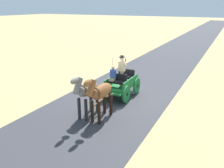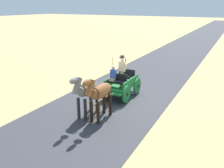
{
  "view_description": "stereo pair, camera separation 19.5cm",
  "coord_description": "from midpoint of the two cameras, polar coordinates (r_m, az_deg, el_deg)",
  "views": [
    {
      "loc": [
        -5.5,
        11.5,
        5.08
      ],
      "look_at": [
        -0.11,
        1.23,
        1.1
      ],
      "focal_mm": 36.91,
      "sensor_mm": 36.0,
      "label": 1
    },
    {
      "loc": [
        -5.68,
        11.4,
        5.08
      ],
      "look_at": [
        -0.11,
        1.23,
        1.1
      ],
      "focal_mm": 36.91,
      "sensor_mm": 36.0,
      "label": 2
    }
  ],
  "objects": [
    {
      "name": "horse_drawn_carriage",
      "position": [
        13.29,
        1.83,
        0.22
      ],
      "size": [
        1.44,
        4.5,
        2.5
      ],
      "color": "#1E7233",
      "rests_on": "ground"
    },
    {
      "name": "road_surface",
      "position": [
        13.72,
        1.58,
        -2.79
      ],
      "size": [
        5.87,
        160.0,
        0.01
      ],
      "primitive_type": "cube",
      "color": "#38383D",
      "rests_on": "ground"
    },
    {
      "name": "horse_off_side",
      "position": [
        10.81,
        -6.79,
        -1.54
      ],
      "size": [
        0.65,
        2.13,
        2.21
      ],
      "color": "gray",
      "rests_on": "ground"
    },
    {
      "name": "ground_plane",
      "position": [
        13.72,
        1.58,
        -2.8
      ],
      "size": [
        200.0,
        200.0,
        0.0
      ],
      "primitive_type": "plane",
      "color": "tan"
    },
    {
      "name": "horse_near_side",
      "position": [
        10.44,
        -3.44,
        -2.18
      ],
      "size": [
        0.59,
        2.13,
        2.21
      ],
      "color": "brown",
      "rests_on": "ground"
    }
  ]
}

